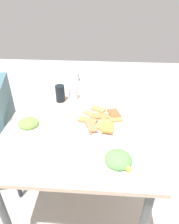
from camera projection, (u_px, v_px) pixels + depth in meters
ground_plane at (83, 182)px, 1.76m from camera, size 6.00×6.00×0.00m
dining_table at (81, 122)px, 1.41m from camera, size 1.18×0.88×0.71m
pide_platter at (102, 119)px, 1.29m from camera, size 0.32×0.32×0.04m
salad_plate_greens at (118, 160)px, 0.99m from camera, size 0.21×0.21×0.06m
salad_plate_rice at (29, 124)px, 1.24m from camera, size 0.22×0.22×0.05m
soda_can at (60, 93)px, 1.47m from camera, size 0.08×0.08×0.12m
drinking_glass at (73, 93)px, 1.51m from camera, size 0.07×0.07×0.09m
paper_napkin at (107, 95)px, 1.57m from camera, size 0.14×0.14×0.00m
fork at (109, 95)px, 1.57m from camera, size 0.16×0.03×0.00m
spoon at (105, 95)px, 1.57m from camera, size 0.16×0.05×0.00m
condiment_caddy at (77, 79)px, 1.77m from camera, size 0.09×0.09×0.08m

